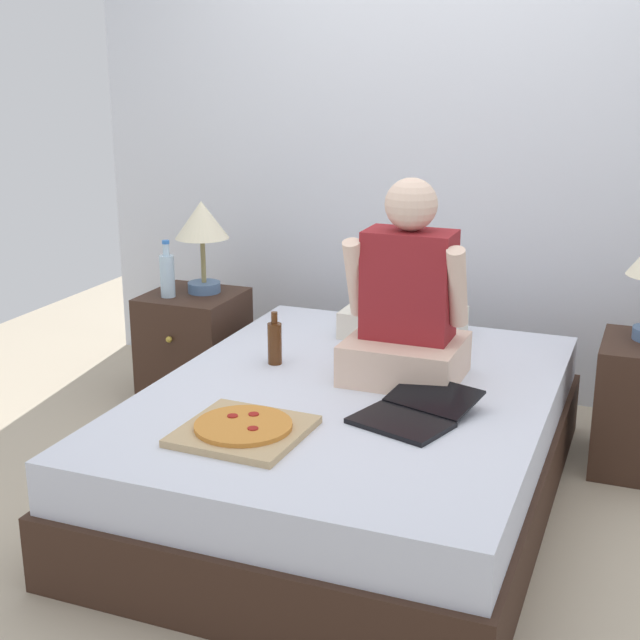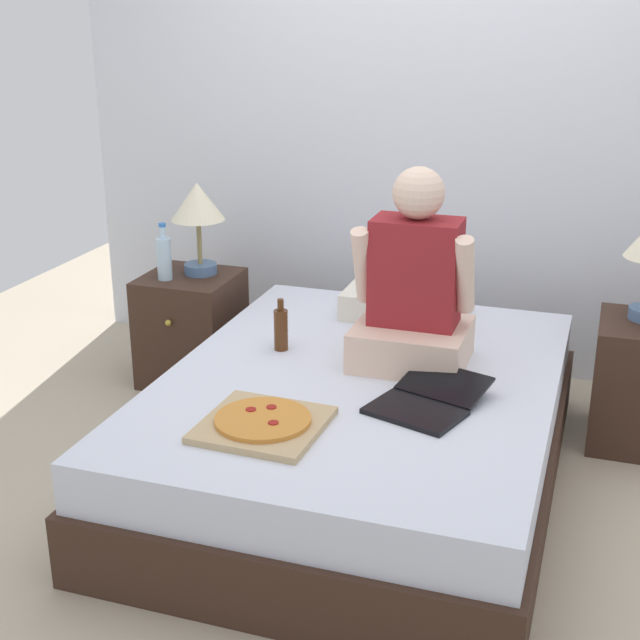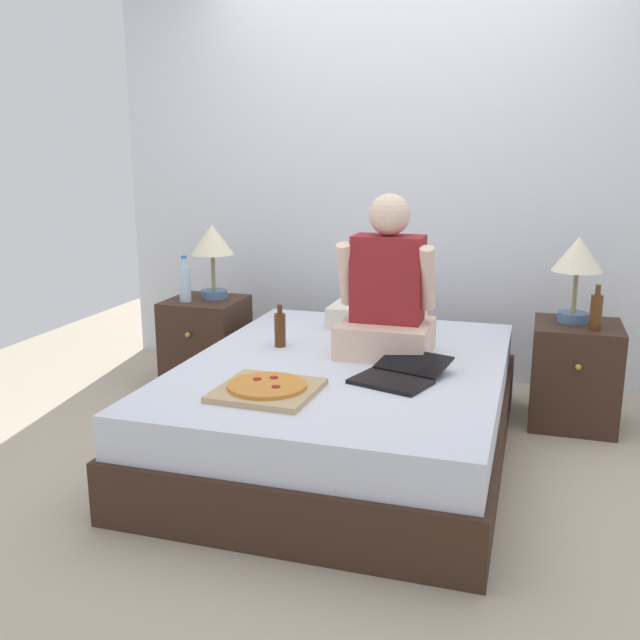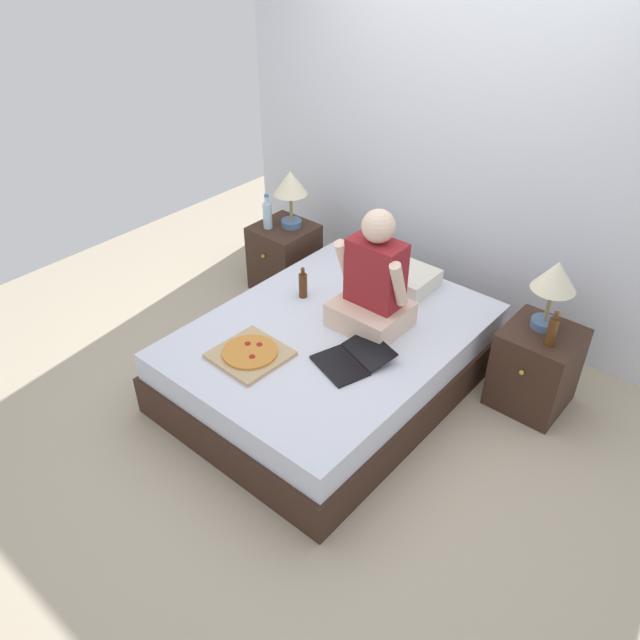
% 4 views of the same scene
% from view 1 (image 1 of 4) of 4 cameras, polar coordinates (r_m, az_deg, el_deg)
% --- Properties ---
extents(ground_plane, '(5.78, 5.78, 0.00)m').
position_cam_1_polar(ground_plane, '(3.58, 1.94, -11.17)').
color(ground_plane, tan).
extents(wall_back, '(3.78, 0.12, 2.50)m').
position_cam_1_polar(wall_back, '(4.49, 8.08, 11.13)').
color(wall_back, silver).
rests_on(wall_back, ground).
extents(bed, '(1.51, 2.01, 0.45)m').
position_cam_1_polar(bed, '(3.48, 1.98, -7.93)').
color(bed, '#382319').
rests_on(bed, ground).
extents(nightstand_left, '(0.44, 0.47, 0.55)m').
position_cam_1_polar(nightstand_left, '(4.47, -8.04, -1.72)').
color(nightstand_left, '#382319').
rests_on(nightstand_left, ground).
extents(lamp_on_left_nightstand, '(0.26, 0.26, 0.45)m').
position_cam_1_polar(lamp_on_left_nightstand, '(4.34, -7.57, 5.95)').
color(lamp_on_left_nightstand, '#4C6B93').
rests_on(lamp_on_left_nightstand, nightstand_left).
extents(water_bottle, '(0.07, 0.07, 0.28)m').
position_cam_1_polar(water_bottle, '(4.33, -9.75, 2.91)').
color(water_bottle, silver).
rests_on(water_bottle, nightstand_left).
extents(pillow, '(0.52, 0.34, 0.12)m').
position_cam_1_polar(pillow, '(4.03, 5.36, -0.14)').
color(pillow, silver).
rests_on(pillow, bed).
extents(person_seated, '(0.47, 0.40, 0.78)m').
position_cam_1_polar(person_seated, '(3.44, 5.60, 0.87)').
color(person_seated, beige).
rests_on(person_seated, bed).
extents(laptop, '(0.43, 0.49, 0.07)m').
position_cam_1_polar(laptop, '(3.12, 5.89, -5.98)').
color(laptop, black).
rests_on(laptop, bed).
extents(pizza_box, '(0.41, 0.41, 0.05)m').
position_cam_1_polar(pizza_box, '(3.00, -4.93, -6.99)').
color(pizza_box, tan).
rests_on(pizza_box, bed).
extents(beer_bottle_on_bed, '(0.06, 0.06, 0.22)m').
position_cam_1_polar(beer_bottle_on_bed, '(3.63, -2.92, -1.43)').
color(beer_bottle_on_bed, '#4C2811').
rests_on(beer_bottle_on_bed, bed).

